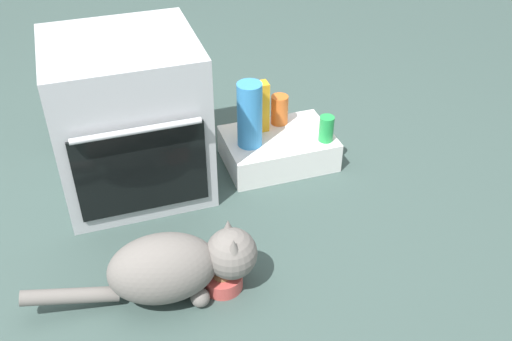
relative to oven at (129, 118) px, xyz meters
The scene contains 9 objects.
ground 0.56m from the oven, 83.54° to the right, with size 8.00×8.00×0.00m, color #384C47.
oven is the anchor object (origin of this frame).
pantry_cabinet 0.70m from the oven, ahead, with size 0.49×0.34×0.14m, color white.
food_bowl 0.80m from the oven, 74.95° to the right, with size 0.14×0.14×0.09m.
cat 0.73m from the oven, 87.15° to the right, with size 0.81×0.28×0.27m.
juice_carton 0.58m from the oven, ahead, with size 0.09×0.06×0.24m, color orange.
sauce_jar 0.71m from the oven, ahead, with size 0.08×0.08×0.14m, color #D16023.
soda_can 0.86m from the oven, ahead, with size 0.07×0.07×0.12m, color green.
water_bottle 0.51m from the oven, ahead, with size 0.11×0.11×0.30m, color #388CD1.
Camera 1 is at (-0.19, -1.67, 1.58)m, focal length 40.52 mm.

